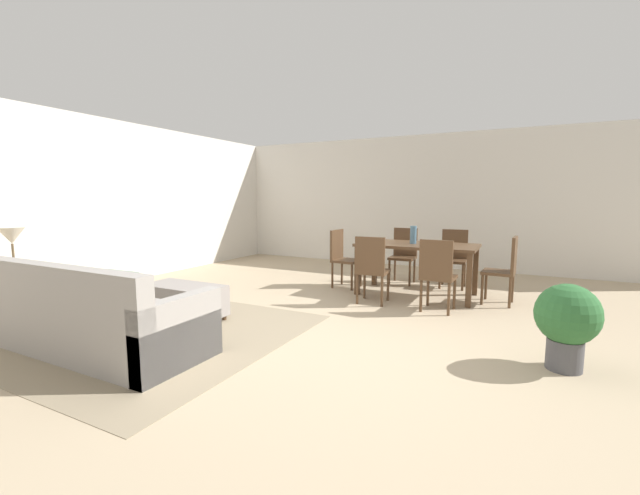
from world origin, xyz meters
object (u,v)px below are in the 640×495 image
object	(u,v)px
couch	(94,320)
side_table	(16,286)
dining_chair_far_left	(404,252)
dining_chair_head_west	(342,255)
ottoman_table	(184,300)
dining_chair_near_left	(372,266)
vase_centerpiece	(413,235)
dining_chair_far_right	(454,255)
dining_table	(417,250)
table_lamp	(12,238)
dining_chair_near_right	(437,271)
dining_chair_head_east	(506,266)
potted_plant	(567,320)

from	to	relation	value
couch	side_table	xyz separation A→B (m)	(-1.41, 0.06, 0.17)
dining_chair_far_left	dining_chair_head_west	size ratio (longest dim) A/B	1.00
ottoman_table	dining_chair_near_left	world-z (taller)	dining_chair_near_left
side_table	vase_centerpiece	size ratio (longest dim) A/B	2.25
side_table	dining_chair_near_left	world-z (taller)	dining_chair_near_left
side_table	dining_chair_far_right	world-z (taller)	dining_chair_far_right
dining_table	vase_centerpiece	xyz separation A→B (m)	(-0.06, -0.00, 0.22)
couch	dining_chair_far_left	size ratio (longest dim) A/B	2.42
couch	table_lamp	bearing A→B (deg)	177.72
table_lamp	dining_chair_near_right	xyz separation A→B (m)	(4.02, 2.70, -0.48)
dining_table	dining_chair_near_right	bearing A→B (deg)	-60.52
dining_table	dining_chair_head_east	bearing A→B (deg)	-0.12
dining_table	dining_chair_far_left	world-z (taller)	dining_chair_far_left
dining_chair_near_left	couch	bearing A→B (deg)	-122.25
dining_chair_far_right	dining_chair_head_west	distance (m)	1.80
vase_centerpiece	dining_chair_far_right	bearing A→B (deg)	61.19
dining_chair_near_left	dining_chair_head_east	xyz separation A→B (m)	(1.60, 0.79, 0.00)
dining_chair_far_right	potted_plant	distance (m)	3.17
dining_table	dining_chair_near_right	distance (m)	0.92
dining_chair_near_left	dining_chair_head_east	size ratio (longest dim) A/B	1.00
dining_chair_near_left	potted_plant	size ratio (longest dim) A/B	1.27
ottoman_table	potted_plant	size ratio (longest dim) A/B	1.34
dining_chair_near_left	dining_chair_near_right	xyz separation A→B (m)	(0.86, -0.00, 0.00)
couch	dining_chair_near_left	world-z (taller)	dining_chair_near_left
dining_table	dining_chair_far_right	distance (m)	0.93
dining_chair_near_left	dining_chair_far_left	world-z (taller)	same
dining_chair_head_east	potted_plant	bearing A→B (deg)	-74.80
dining_chair_far_right	dining_chair_near_left	bearing A→B (deg)	-116.56
table_lamp	dining_chair_far_right	distance (m)	5.89
ottoman_table	dining_chair_far_right	distance (m)	4.15
ottoman_table	side_table	bearing A→B (deg)	-143.94
ottoman_table	dining_chair_head_east	size ratio (longest dim) A/B	1.06
dining_table	couch	bearing A→B (deg)	-121.25
dining_chair_head_west	dining_chair_near_left	bearing A→B (deg)	-45.27
dining_chair_near_right	vase_centerpiece	xyz separation A→B (m)	(-0.51, 0.79, 0.37)
dining_chair_head_east	side_table	bearing A→B (deg)	-143.71
dining_chair_near_right	dining_table	bearing A→B (deg)	119.48
dining_chair_near_right	dining_chair_far_right	xyz separation A→B (m)	(-0.05, 1.62, 0.00)
table_lamp	dining_chair_head_east	bearing A→B (deg)	36.29
ottoman_table	dining_chair_near_right	xyz separation A→B (m)	(2.59, 1.66, 0.28)
dining_table	dining_chair_head_west	world-z (taller)	dining_chair_head_west
ottoman_table	dining_chair_far_left	world-z (taller)	dining_chair_far_left
dining_table	dining_chair_head_east	world-z (taller)	dining_chair_head_east
dining_chair_near_right	vase_centerpiece	distance (m)	1.01
dining_chair_near_left	side_table	bearing A→B (deg)	-139.40
couch	vase_centerpiece	distance (m)	4.17
table_lamp	couch	bearing A→B (deg)	-2.28
dining_chair_head_west	vase_centerpiece	bearing A→B (deg)	-0.20
dining_chair_head_east	dining_chair_head_west	distance (m)	2.39
dining_chair_near_right	dining_chair_far_left	size ratio (longest dim) A/B	1.00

